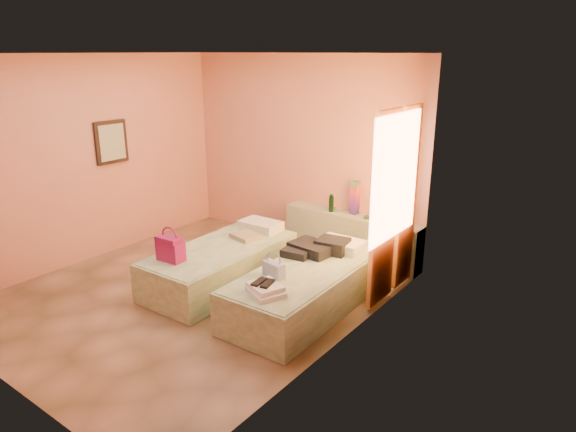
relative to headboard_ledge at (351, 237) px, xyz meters
name	(u,v)px	position (x,y,z in m)	size (l,w,h in m)	color
ground	(194,293)	(-0.98, -2.10, -0.33)	(4.50, 4.50, 0.00)	#A37E62
room_walls	(233,143)	(-0.77, -1.53, 1.46)	(4.02, 4.51, 2.81)	tan
headboard_ledge	(351,237)	(0.00, 0.00, 0.00)	(2.05, 0.30, 0.65)	#AAB695
bed_left	(221,265)	(-0.90, -1.70, -0.08)	(0.90, 2.00, 0.50)	beige
bed_right	(303,291)	(0.35, -1.67, -0.08)	(0.90, 2.00, 0.50)	beige
water_bottle	(331,203)	(-0.32, -0.04, 0.45)	(0.07, 0.07, 0.24)	black
rainbow_box	(355,198)	(-0.01, 0.08, 0.56)	(0.10, 0.10, 0.47)	#9B135B
small_dish	(333,209)	(-0.33, 0.03, 0.34)	(0.12, 0.12, 0.03)	#478357
green_book	(370,218)	(0.28, 0.01, 0.34)	(0.16, 0.11, 0.03)	#274A2F
flower_vase	(400,216)	(0.71, 0.01, 0.44)	(0.18, 0.18, 0.23)	white
magenta_handbag	(171,248)	(-1.05, -2.35, 0.32)	(0.31, 0.18, 0.30)	#9B135B
khaki_garment	(246,236)	(-0.84, -1.28, 0.20)	(0.35, 0.28, 0.06)	tan
clothes_pile	(315,248)	(0.18, -1.19, 0.26)	(0.54, 0.54, 0.16)	black
blue_handbag	(274,270)	(0.19, -2.00, 0.26)	(0.26, 0.11, 0.17)	#455DA6
towel_stack	(266,290)	(0.39, -2.38, 0.23)	(0.35, 0.30, 0.10)	silver
sandal_pair	(263,283)	(0.34, -2.37, 0.29)	(0.16, 0.21, 0.02)	black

